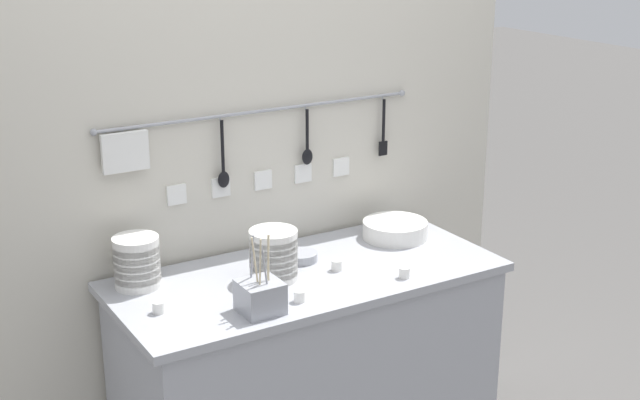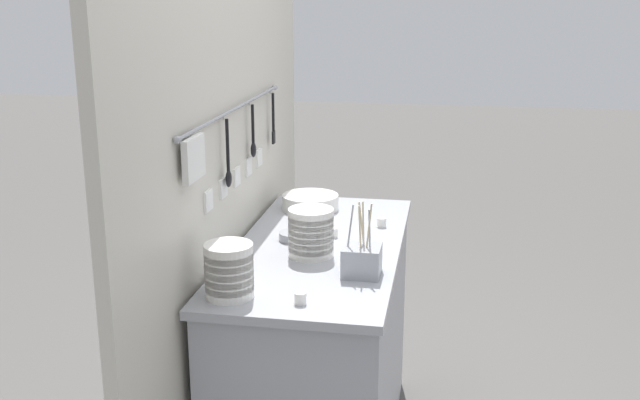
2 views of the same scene
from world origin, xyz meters
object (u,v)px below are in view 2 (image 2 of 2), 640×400
object	(u,v)px
bowl_stack_short_front	(229,271)
steel_mixing_bowl	(294,236)
bowl_stack_wide_centre	(311,232)
cup_beside_plates	(333,232)
cutlery_caddy	(362,260)
plate_stack	(310,202)
cup_front_right	(382,222)
cup_centre	(300,298)
cup_edge_far	(366,255)

from	to	relation	value
bowl_stack_short_front	steel_mixing_bowl	bearing A→B (deg)	-8.43
bowl_stack_wide_centre	cup_beside_plates	world-z (taller)	bowl_stack_wide_centre
cutlery_caddy	cup_beside_plates	size ratio (longest dim) A/B	6.82
plate_stack	cup_beside_plates	size ratio (longest dim) A/B	6.62
cup_front_right	steel_mixing_bowl	bearing A→B (deg)	125.47
cutlery_caddy	cup_beside_plates	world-z (taller)	cutlery_caddy
cup_centre	cup_edge_far	size ratio (longest dim) A/B	1.00
cutlery_caddy	cup_beside_plates	xyz separation A→B (m)	(0.38, 0.16, -0.03)
bowl_stack_wide_centre	cup_edge_far	world-z (taller)	bowl_stack_wide_centre
bowl_stack_wide_centre	cup_front_right	distance (m)	0.45
bowl_stack_short_front	cup_beside_plates	bearing A→B (deg)	-19.55
bowl_stack_wide_centre	steel_mixing_bowl	bearing A→B (deg)	30.70
bowl_stack_wide_centre	plate_stack	size ratio (longest dim) A/B	0.71
plate_stack	cup_front_right	world-z (taller)	plate_stack
cutlery_caddy	cup_beside_plates	distance (m)	0.41
steel_mixing_bowl	cutlery_caddy	distance (m)	0.44
cup_beside_plates	plate_stack	bearing A→B (deg)	23.64
cup_centre	cup_edge_far	world-z (taller)	same
bowl_stack_short_front	cup_centre	xyz separation A→B (m)	(-0.02, -0.23, -0.07)
cup_edge_far	plate_stack	bearing A→B (deg)	27.71
cup_beside_plates	bowl_stack_short_front	bearing A→B (deg)	160.45
plate_stack	cup_edge_far	bearing A→B (deg)	-152.29
cutlery_caddy	cup_centre	world-z (taller)	cutlery_caddy
cup_front_right	cup_centre	bearing A→B (deg)	168.20
cup_beside_plates	cup_front_right	size ratio (longest dim) A/B	1.00
plate_stack	cup_beside_plates	world-z (taller)	plate_stack
cup_edge_far	cup_front_right	size ratio (longest dim) A/B	1.00
bowl_stack_wide_centre	cup_front_right	size ratio (longest dim) A/B	4.71
cup_edge_far	cup_front_right	xyz separation A→B (m)	(0.40, -0.02, 0.00)
cup_beside_plates	cup_front_right	world-z (taller)	same
steel_mixing_bowl	cup_front_right	xyz separation A→B (m)	(0.22, -0.31, 0.00)
bowl_stack_short_front	cutlery_caddy	distance (m)	0.46
bowl_stack_wide_centre	plate_stack	distance (m)	0.60
bowl_stack_wide_centre	cup_centre	size ratio (longest dim) A/B	4.71
steel_mixing_bowl	cup_beside_plates	world-z (taller)	cup_beside_plates
steel_mixing_bowl	cutlery_caddy	bearing A→B (deg)	-136.72
bowl_stack_short_front	cup_beside_plates	xyz separation A→B (m)	(0.64, -0.23, -0.07)
bowl_stack_wide_centre	cutlery_caddy	distance (m)	0.26
bowl_stack_short_front	steel_mixing_bowl	distance (m)	0.59
bowl_stack_wide_centre	plate_stack	world-z (taller)	bowl_stack_wide_centre
plate_stack	steel_mixing_bowl	size ratio (longest dim) A/B	2.10
steel_mixing_bowl	cup_front_right	world-z (taller)	cup_front_right
steel_mixing_bowl	cup_centre	world-z (taller)	cup_centre
cup_beside_plates	bowl_stack_wide_centre	bearing A→B (deg)	168.52
steel_mixing_bowl	cup_edge_far	bearing A→B (deg)	-120.71
bowl_stack_short_front	steel_mixing_bowl	xyz separation A→B (m)	(0.58, -0.09, -0.07)
bowl_stack_short_front	cup_centre	world-z (taller)	bowl_stack_short_front
cutlery_caddy	cup_front_right	size ratio (longest dim) A/B	6.82
steel_mixing_bowl	cup_edge_far	world-z (taller)	cup_edge_far
cutlery_caddy	cup_edge_far	size ratio (longest dim) A/B	6.82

